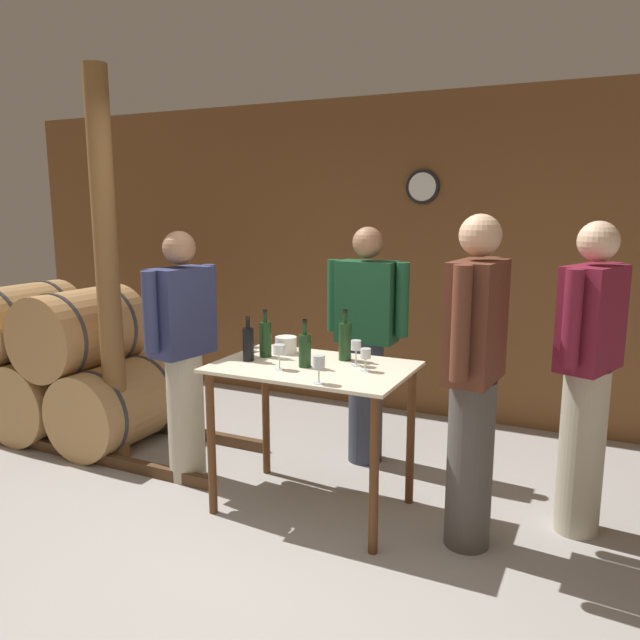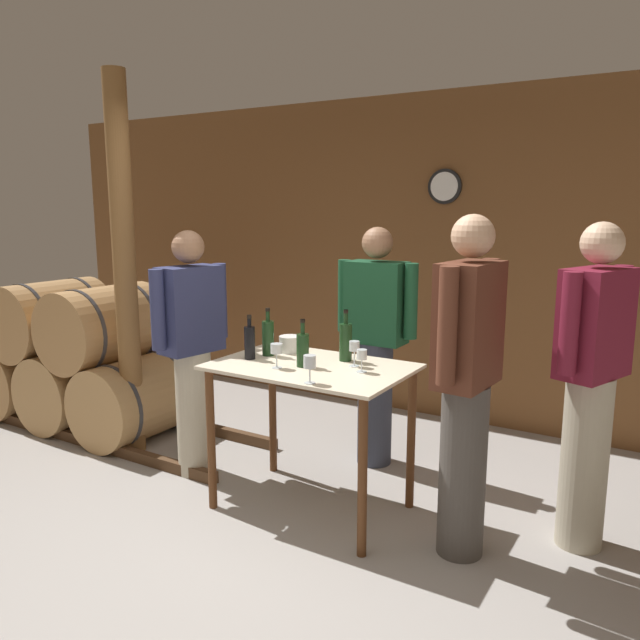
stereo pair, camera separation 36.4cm
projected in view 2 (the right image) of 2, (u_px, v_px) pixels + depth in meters
The scene contains 18 objects.
ground_plane at pixel (230, 564), 3.17m from camera, with size 14.00×14.00×0.00m, color #9E9993.
back_wall at pixel (434, 259), 5.21m from camera, with size 8.40×0.08×2.70m.
barrel_rack at pixel (80, 362), 5.15m from camera, with size 3.47×0.85×1.18m.
tasting_table at pixel (311, 392), 3.64m from camera, with size 1.13×0.74×0.89m.
wooden_post at pixel (125, 269), 4.40m from camera, with size 0.16×0.16×2.70m.
wine_bottle_far_left at pixel (250, 341), 3.74m from camera, with size 0.06×0.06×0.27m.
wine_bottle_left at pixel (268, 337), 3.82m from camera, with size 0.07×0.07×0.30m.
wine_bottle_center at pixel (303, 349), 3.56m from camera, with size 0.07×0.07×0.28m.
wine_bottle_right at pixel (346, 341), 3.69m from camera, with size 0.08×0.08×0.31m.
wine_glass_near_left at pixel (277, 350), 3.52m from camera, with size 0.07×0.07×0.14m.
wine_glass_near_center at pixel (310, 363), 3.22m from camera, with size 0.07×0.07×0.15m.
wine_glass_near_right at pixel (354, 348), 3.56m from camera, with size 0.06×0.06×0.15m.
wine_glass_far_side at pixel (362, 356), 3.44m from camera, with size 0.06×0.06×0.13m.
ice_bucket at pixel (290, 344), 3.92m from camera, with size 0.13×0.13×0.10m.
person_host at pixel (192, 349), 4.11m from camera, with size 0.29×0.58×1.64m.
person_visitor_with_scarf at pixel (591, 381), 3.20m from camera, with size 0.34×0.56×1.72m.
person_visitor_bearded at pixel (376, 342), 4.27m from camera, with size 0.59×0.24×1.66m.
person_visitor_near_door at pixel (467, 381), 3.12m from camera, with size 0.25×0.59×1.76m.
Camera 2 is at (1.90, -2.23, 1.80)m, focal length 35.00 mm.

